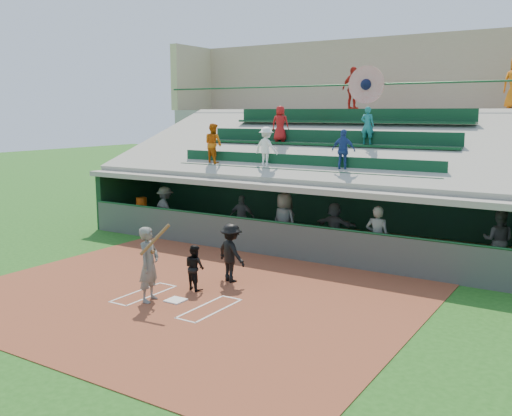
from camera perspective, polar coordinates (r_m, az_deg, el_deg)
The scene contains 20 objects.
ground at distance 14.05m, azimuth -8.03°, elevation -9.26°, with size 100.00×100.00×0.00m, color #1D5317.
dirt_slab at distance 14.42m, azimuth -6.74°, elevation -8.70°, with size 11.00×9.00×0.02m, color brown.
home_plate at distance 14.04m, azimuth -8.04°, elevation -9.12°, with size 0.43×0.43×0.03m, color white.
batters_box_chalk at distance 14.05m, azimuth -8.04°, elevation -9.17°, with size 2.65×1.85×0.01m.
dugout_floor at distance 19.48m, azimuth 4.85°, elevation -3.79°, with size 16.00×3.50×0.04m, color gray.
concourse_slab at distance 25.25m, azimuth 11.98°, elevation 4.34°, with size 20.00×3.00×4.60m, color gray.
grandstand at distance 22.49m, azimuth 9.31°, elevation 3.71°, with size 20.40×10.40×7.80m.
batter_at_plate at distance 13.89m, azimuth -10.65°, elevation -5.52°, with size 0.91×0.79×1.95m.
catcher at distance 14.70m, azimuth -6.16°, elevation -5.91°, with size 0.57×0.44×1.17m, color black.
home_umpire at distance 15.27m, azimuth -2.49°, elevation -4.49°, with size 1.01×0.58×1.57m, color black.
dugout_bench at distance 20.62m, azimuth 6.44°, elevation -2.43°, with size 13.60×0.41×0.41m, color brown.
white_table at distance 22.82m, azimuth -11.53°, elevation -0.95°, with size 0.87×0.65×0.76m, color silver.
water_cooler at distance 22.70m, azimuth -11.38°, elevation 0.50°, with size 0.42×0.42×0.42m, color #E9560D.
dugout_player_a at distance 21.75m, azimuth -9.07°, elevation -0.12°, with size 1.10×0.63×1.71m, color #585B56.
dugout_player_b at distance 20.21m, azimuth -1.41°, elevation -0.93°, with size 0.93×0.39×1.58m, color #50534E.
dugout_player_c at distance 18.51m, azimuth 2.85°, elevation -1.40°, with size 0.93×0.61×1.91m, color #51534F.
dugout_player_d at distance 18.92m, azimuth 7.85°, elevation -1.78°, with size 1.44×0.46×1.55m, color #595B56.
dugout_player_e at distance 16.79m, azimuth 12.01°, elevation -2.87°, with size 0.67×0.44×1.83m, color #585B56.
dugout_player_f at distance 17.66m, azimuth 23.06°, elevation -2.98°, with size 0.84×0.66×1.74m, color #535651.
concourse_staff_a at distance 24.24m, azimuth 9.69°, elevation 11.71°, with size 1.02×0.43×1.74m, color red.
Camera 1 is at (8.63, -10.13, 4.52)m, focal length 40.00 mm.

